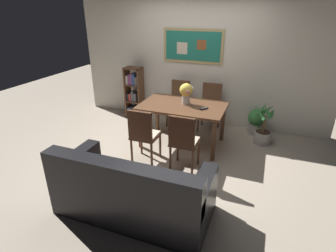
{
  "coord_description": "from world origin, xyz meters",
  "views": [
    {
      "loc": [
        1.37,
        -3.68,
        2.28
      ],
      "look_at": [
        0.06,
        -0.25,
        0.65
      ],
      "focal_mm": 28.76,
      "sensor_mm": 36.0,
      "label": 1
    }
  ],
  "objects": [
    {
      "name": "flower_vase",
      "position": [
        0.08,
        0.55,
        0.96
      ],
      "size": [
        0.23,
        0.22,
        0.36
      ],
      "color": "beige",
      "rests_on": "dining_table"
    },
    {
      "name": "dining_chair_near_right",
      "position": [
        0.34,
        -0.36,
        0.54
      ],
      "size": [
        0.4,
        0.41,
        0.91
      ],
      "color": "brown",
      "rests_on": "ground_plane"
    },
    {
      "name": "dining_table",
      "position": [
        0.05,
        0.48,
        0.65
      ],
      "size": [
        1.45,
        0.94,
        0.74
      ],
      "color": "brown",
      "rests_on": "ground_plane"
    },
    {
      "name": "dining_chair_near_left",
      "position": [
        -0.3,
        -0.37,
        0.54
      ],
      "size": [
        0.4,
        0.41,
        0.91
      ],
      "color": "brown",
      "rests_on": "ground_plane"
    },
    {
      "name": "dining_chair_far_right",
      "position": [
        0.35,
        1.33,
        0.54
      ],
      "size": [
        0.4,
        0.41,
        0.91
      ],
      "color": "brown",
      "rests_on": "ground_plane"
    },
    {
      "name": "tv_remote",
      "position": [
        0.44,
        0.4,
        0.75
      ],
      "size": [
        0.13,
        0.15,
        0.02
      ],
      "color": "black",
      "rests_on": "dining_table"
    },
    {
      "name": "leather_couch",
      "position": [
        0.06,
        -1.45,
        0.31
      ],
      "size": [
        1.8,
        0.84,
        0.84
      ],
      "color": "black",
      "rests_on": "ground_plane"
    },
    {
      "name": "ground_plane",
      "position": [
        0.0,
        0.0,
        0.0
      ],
      "size": [
        12.0,
        12.0,
        0.0
      ],
      "primitive_type": "plane",
      "color": "tan"
    },
    {
      "name": "potted_palm",
      "position": [
        1.4,
        1.02,
        0.27
      ],
      "size": [
        0.41,
        0.43,
        0.77
      ],
      "color": "#B2ADA3",
      "rests_on": "ground_plane"
    },
    {
      "name": "dining_chair_far_left",
      "position": [
        -0.31,
        1.32,
        0.54
      ],
      "size": [
        0.4,
        0.41,
        0.91
      ],
      "color": "brown",
      "rests_on": "ground_plane"
    },
    {
      "name": "bookshelf",
      "position": [
        -1.35,
        1.35,
        0.52
      ],
      "size": [
        0.36,
        0.28,
        1.11
      ],
      "color": "brown",
      "rests_on": "ground_plane"
    },
    {
      "name": "wall_back_with_painting",
      "position": [
        -0.0,
        1.65,
        1.3
      ],
      "size": [
        5.2,
        0.14,
        2.6
      ],
      "color": "silver",
      "rests_on": "ground_plane"
    },
    {
      "name": "potted_ivy",
      "position": [
        1.25,
        1.4,
        0.25
      ],
      "size": [
        0.32,
        0.33,
        0.53
      ],
      "color": "#B2ADA3",
      "rests_on": "ground_plane"
    }
  ]
}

